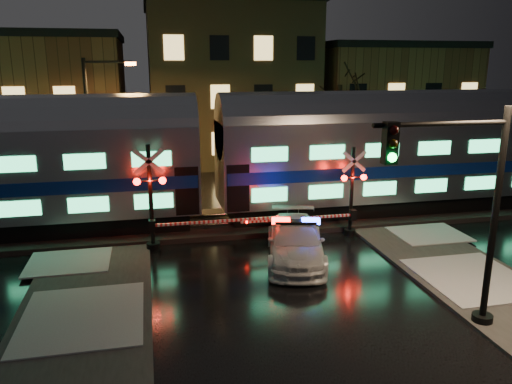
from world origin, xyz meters
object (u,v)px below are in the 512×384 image
streetlight (94,125)px  police_car (295,241)px  crossing_signal_left (160,208)px  crossing_signal_right (344,201)px  traffic_light (464,217)px

streetlight → police_car: bearing=-48.1°
police_car → crossing_signal_left: size_ratio=0.91×
crossing_signal_right → traffic_light: traffic_light is taller
police_car → crossing_signal_left: 5.53m
crossing_signal_right → streetlight: (-10.74, 6.70, 2.78)m
traffic_light → streetlight: streetlight is taller
crossing_signal_right → traffic_light: bearing=-89.2°
police_car → traffic_light: (2.93, -5.92, 2.59)m
crossing_signal_right → traffic_light: size_ratio=0.88×
police_car → traffic_light: 7.09m
crossing_signal_left → traffic_light: traffic_light is taller
police_car → streetlight: size_ratio=0.73×
traffic_light → police_car: bearing=115.7°
police_car → crossing_signal_left: bearing=170.7°
police_car → crossing_signal_left: (-5.00, 2.14, 1.04)m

